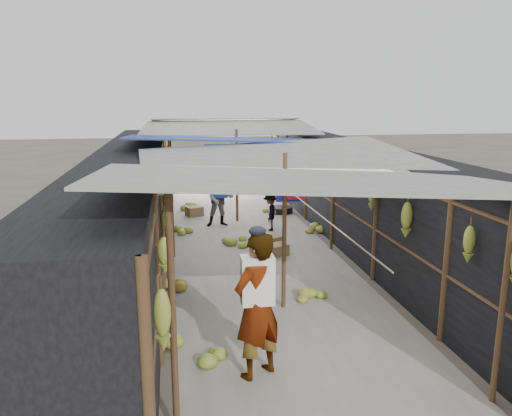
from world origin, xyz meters
TOP-DOWN VIEW (x-y plane):
  - aisle_slab at (0.00, 6.50)m, footprint 3.60×16.00m
  - stall_left at (-2.70, 6.50)m, footprint 1.40×15.00m
  - stall_right at (2.70, 6.50)m, footprint 1.40×15.00m
  - crate_near at (0.46, 5.74)m, footprint 0.55×0.51m
  - crate_mid at (0.51, 6.43)m, footprint 0.54×0.49m
  - crate_back at (-1.17, 9.85)m, footprint 0.56×0.52m
  - black_basin at (1.47, 9.80)m, footprint 0.66×0.66m
  - vendor_elderly at (-0.78, 1.00)m, footprint 0.82×0.75m
  - shopper_blue at (-0.52, 8.57)m, footprint 0.76×0.59m
  - vendor_seated at (0.72, 7.84)m, footprint 0.51×0.71m
  - market_canopy at (0.03, 6.86)m, footprint 5.62×15.20m
  - hanging_bananas at (0.29, 6.49)m, footprint 3.95×14.08m
  - floor_bananas at (-0.38, 7.10)m, footprint 4.01×9.64m

SIDE VIEW (x-z plane):
  - aisle_slab at x=0.00m, z-range 0.00..0.02m
  - black_basin at x=1.47m, z-range 0.00..0.20m
  - crate_mid at x=0.51m, z-range 0.00..0.26m
  - crate_near at x=0.46m, z-range 0.00..0.27m
  - crate_back at x=-1.17m, z-range 0.00..0.29m
  - floor_bananas at x=-0.38m, z-range -0.01..0.35m
  - vendor_seated at x=0.72m, z-range 0.00..1.00m
  - shopper_blue at x=-0.52m, z-range 0.00..1.55m
  - vendor_elderly at x=-0.78m, z-range 0.00..1.89m
  - stall_left at x=-2.70m, z-range 0.00..2.30m
  - stall_right at x=2.70m, z-range 0.00..2.30m
  - hanging_bananas at x=0.29m, z-range 1.24..1.98m
  - market_canopy at x=0.03m, z-range 1.02..3.79m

